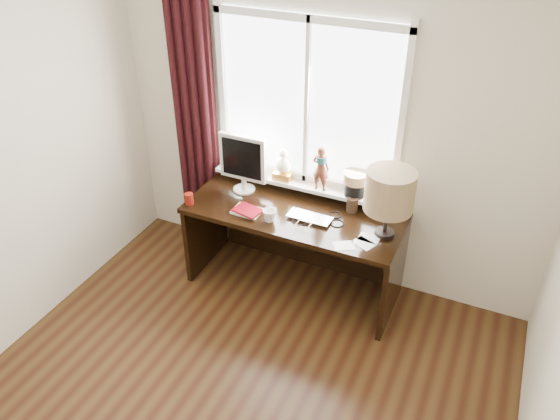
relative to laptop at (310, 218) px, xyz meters
The scene contains 15 objects.
ceiling 2.42m from the laptop, 91.86° to the right, with size 3.50×4.00×0.00m, color white.
wall_back 0.69m from the laptop, 96.91° to the left, with size 3.50×2.60×0.00m, color beige.
laptop is the anchor object (origin of this frame).
mug 0.31m from the laptop, 151.93° to the right, with size 0.10×0.10×0.10m, color white.
red_cup 0.97m from the laptop, 168.72° to the right, with size 0.07×0.07×0.09m, color maroon.
window 0.69m from the laptop, 117.22° to the left, with size 1.52×0.21×1.40m.
curtain 1.28m from the laptop, 164.43° to the left, with size 0.38×0.09×2.25m.
desk 0.33m from the laptop, 135.21° to the left, with size 1.70×0.70×0.75m.
monitor 0.73m from the laptop, 165.11° to the left, with size 0.40×0.18×0.49m.
notebook_stack 0.49m from the laptop, 166.71° to the right, with size 0.24×0.19×0.03m.
brush_holder 0.35m from the laptop, 43.14° to the left, with size 0.09×0.09×0.25m.
icon_frame 0.60m from the laptop, 36.34° to the left, with size 0.10×0.03×0.13m.
table_lamp 0.67m from the laptop, ahead, with size 0.35×0.35×0.52m.
loose_papers 0.45m from the laptop, 16.95° to the right, with size 0.30×0.30×0.00m.
desk_cables 0.08m from the laptop, 14.01° to the left, with size 0.43×0.34×0.01m.
Camera 1 is at (1.26, -1.64, 3.07)m, focal length 35.00 mm.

